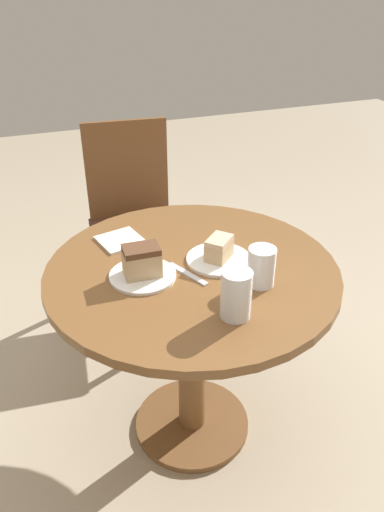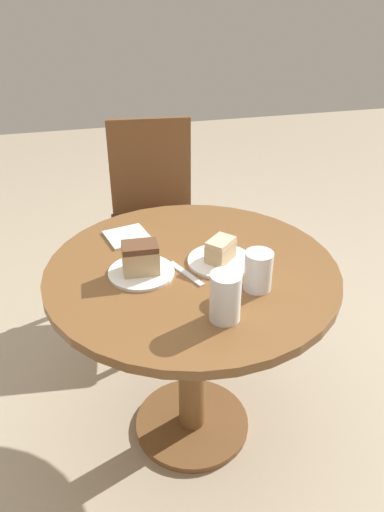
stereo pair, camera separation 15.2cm
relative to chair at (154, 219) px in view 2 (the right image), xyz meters
name	(u,v)px [view 2 (the right image)]	position (x,y,z in m)	size (l,w,h in m)	color
ground_plane	(192,425)	(-0.02, -0.83, -0.47)	(8.00, 8.00, 0.00)	tan
table	(192,309)	(-0.02, -0.83, 0.08)	(0.91, 0.91, 0.71)	brown
chair	(154,219)	(0.00, 0.00, 0.00)	(0.45, 0.47, 0.91)	brown
plate_near	(220,261)	(0.08, -0.82, 0.25)	(0.21, 0.21, 0.01)	white
plate_far	(141,273)	(-0.17, -0.83, 0.25)	(0.20, 0.20, 0.01)	white
cake_slice_near	(220,250)	(0.08, -0.82, 0.29)	(0.11, 0.11, 0.07)	tan
cake_slice_far	(141,258)	(-0.17, -0.83, 0.30)	(0.11, 0.08, 0.09)	tan
glass_lemonade	(258,272)	(0.14, -0.98, 0.29)	(0.08, 0.08, 0.12)	silver
glass_water	(225,299)	(0.01, -1.10, 0.30)	(0.08, 0.08, 0.14)	silver
napkin_stack	(127,236)	(-0.19, -0.59, 0.24)	(0.16, 0.16, 0.01)	silver
fork	(186,273)	(-0.04, -0.86, 0.24)	(0.08, 0.16, 0.00)	silver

